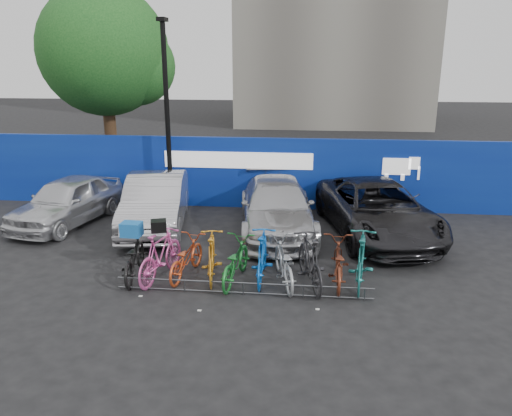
# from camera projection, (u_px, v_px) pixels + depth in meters

# --- Properties ---
(ground) EXTENTS (100.00, 100.00, 0.00)m
(ground) POSITION_uv_depth(u_px,v_px,m) (247.00, 283.00, 11.42)
(ground) COLOR black
(ground) RESTS_ON ground
(hoarding) EXTENTS (22.00, 0.18, 2.40)m
(hoarding) POSITION_uv_depth(u_px,v_px,m) (268.00, 173.00, 16.78)
(hoarding) COLOR navy
(hoarding) RESTS_ON ground
(tree) EXTENTS (5.40, 5.20, 7.80)m
(tree) POSITION_uv_depth(u_px,v_px,m) (110.00, 54.00, 20.18)
(tree) COLOR #382314
(tree) RESTS_ON ground
(lamppost) EXTENTS (0.25, 0.50, 6.11)m
(lamppost) POSITION_uv_depth(u_px,v_px,m) (167.00, 112.00, 15.92)
(lamppost) COLOR black
(lamppost) RESTS_ON ground
(bike_rack) EXTENTS (5.60, 0.03, 0.30)m
(bike_rack) POSITION_uv_depth(u_px,v_px,m) (243.00, 288.00, 10.80)
(bike_rack) COLOR #595B60
(bike_rack) RESTS_ON ground
(car_0) EXTENTS (2.55, 4.51, 1.45)m
(car_0) POSITION_uv_depth(u_px,v_px,m) (67.00, 201.00, 15.31)
(car_0) COLOR silver
(car_0) RESTS_ON ground
(car_1) EXTENTS (2.46, 5.00, 1.58)m
(car_1) POSITION_uv_depth(u_px,v_px,m) (156.00, 202.00, 14.96)
(car_1) COLOR #A8A7AC
(car_1) RESTS_ON ground
(car_2) EXTENTS (2.70, 5.34, 1.49)m
(car_2) POSITION_uv_depth(u_px,v_px,m) (277.00, 207.00, 14.63)
(car_2) COLOR #ABABAF
(car_2) RESTS_ON ground
(car_3) EXTENTS (3.64, 5.94, 1.54)m
(car_3) POSITION_uv_depth(u_px,v_px,m) (377.00, 209.00, 14.32)
(car_3) COLOR black
(car_3) RESTS_ON ground
(bike_0) EXTENTS (0.93, 2.02, 1.02)m
(bike_0) POSITION_uv_depth(u_px,v_px,m) (134.00, 257.00, 11.59)
(bike_0) COLOR black
(bike_0) RESTS_ON ground
(bike_1) EXTENTS (0.98, 2.03, 1.17)m
(bike_1) POSITION_uv_depth(u_px,v_px,m) (160.00, 255.00, 11.47)
(bike_1) COLOR #DE50A1
(bike_1) RESTS_ON ground
(bike_2) EXTENTS (0.94, 1.86, 0.93)m
(bike_2) POSITION_uv_depth(u_px,v_px,m) (186.00, 258.00, 11.65)
(bike_2) COLOR #C34920
(bike_2) RESTS_ON ground
(bike_3) EXTENTS (0.78, 1.89, 1.10)m
(bike_3) POSITION_uv_depth(u_px,v_px,m) (212.00, 256.00, 11.51)
(bike_3) COLOR orange
(bike_3) RESTS_ON ground
(bike_4) EXTENTS (0.93, 1.98, 1.00)m
(bike_4) POSITION_uv_depth(u_px,v_px,m) (235.00, 261.00, 11.35)
(bike_4) COLOR #1A7229
(bike_4) RESTS_ON ground
(bike_5) EXTENTS (0.55, 1.94, 1.16)m
(bike_5) POSITION_uv_depth(u_px,v_px,m) (262.00, 256.00, 11.42)
(bike_5) COLOR blue
(bike_5) RESTS_ON ground
(bike_6) EXTENTS (1.13, 2.07, 1.03)m
(bike_6) POSITION_uv_depth(u_px,v_px,m) (283.00, 262.00, 11.26)
(bike_6) COLOR #989C9F
(bike_6) RESTS_ON ground
(bike_7) EXTENTS (1.05, 2.09, 1.21)m
(bike_7) POSITION_uv_depth(u_px,v_px,m) (310.00, 261.00, 11.11)
(bike_7) COLOR #272629
(bike_7) RESTS_ON ground
(bike_8) EXTENTS (0.72, 1.94, 1.01)m
(bike_8) POSITION_uv_depth(u_px,v_px,m) (338.00, 262.00, 11.28)
(bike_8) COLOR maroon
(bike_8) RESTS_ON ground
(bike_9) EXTENTS (0.85, 2.10, 1.22)m
(bike_9) POSITION_uv_depth(u_px,v_px,m) (361.00, 260.00, 11.15)
(bike_9) COLOR #186964
(bike_9) RESTS_ON ground
(cargo_crate) EXTENTS (0.47, 0.36, 0.32)m
(cargo_crate) POSITION_uv_depth(u_px,v_px,m) (131.00, 229.00, 11.39)
(cargo_crate) COLOR #1963B5
(cargo_crate) RESTS_ON bike_0
(cargo_topcase) EXTENTS (0.42, 0.40, 0.26)m
(cargo_topcase) POSITION_uv_depth(u_px,v_px,m) (159.00, 226.00, 11.27)
(cargo_topcase) COLOR black
(cargo_topcase) RESTS_ON bike_1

